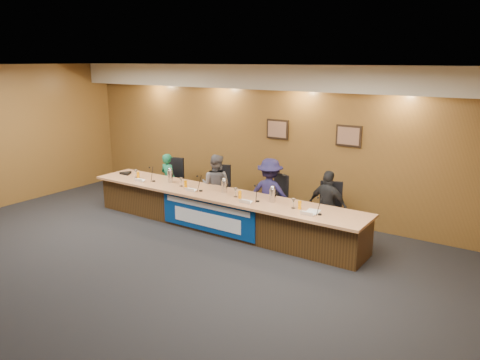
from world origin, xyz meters
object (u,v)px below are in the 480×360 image
object	(u,v)px
banner	(207,216)
office_chair_d	(329,215)
panelist_a	(168,180)
panelist_b	(216,185)
panelist_d	(328,206)
carafe_right	(273,196)
office_chair_b	(219,193)
carafe_left	(170,176)
office_chair_a	(172,184)
dais_body	(220,212)
panelist_c	(270,194)
office_chair_c	(272,204)
carafe_mid	(224,187)
speakerphone	(126,173)

from	to	relation	value
banner	office_chair_d	size ratio (longest dim) A/B	4.58
panelist_a	panelist_b	size ratio (longest dim) A/B	0.90
panelist_d	carafe_right	world-z (taller)	panelist_d
panelist_d	office_chair_b	distance (m)	2.59
carafe_left	panelist_a	bearing A→B (deg)	135.79
banner	office_chair_b	size ratio (longest dim) A/B	4.58
panelist_d	office_chair_a	bearing A→B (deg)	3.66
dais_body	office_chair_b	xyz separation A→B (m)	(-0.53, 0.68, 0.13)
panelist_a	office_chair_b	distance (m)	1.38
panelist_c	office_chair_a	distance (m)	2.72
office_chair_d	carafe_left	world-z (taller)	carafe_left
panelist_b	panelist_c	world-z (taller)	panelist_c
office_chair_c	carafe_right	size ratio (longest dim) A/B	1.86
panelist_c	carafe_mid	xyz separation A→B (m)	(-0.72, -0.54, 0.16)
panelist_b	office_chair_c	size ratio (longest dim) A/B	2.83
panelist_c	speakerphone	bearing A→B (deg)	-1.73
panelist_b	office_chair_a	xyz separation A→B (m)	(-1.37, 0.10, -0.20)
banner	panelist_b	bearing A→B (deg)	117.92
panelist_c	speakerphone	size ratio (longest dim) A/B	4.46
dais_body	panelist_d	bearing A→B (deg)	15.86
dais_body	carafe_right	distance (m)	1.32
panelist_d	office_chair_a	distance (m)	3.96
dais_body	speakerphone	distance (m)	2.70
banner	office_chair_d	bearing A→B (deg)	28.14
office_chair_b	speakerphone	xyz separation A→B (m)	(-2.13, -0.68, 0.30)
carafe_left	dais_body	bearing A→B (deg)	-1.15
office_chair_b	office_chair_a	bearing A→B (deg)	159.32
carafe_left	carafe_mid	bearing A→B (deg)	0.61
dais_body	carafe_left	bearing A→B (deg)	178.85
dais_body	carafe_right	bearing A→B (deg)	0.64
office_chair_c	carafe_left	xyz separation A→B (m)	(-2.14, -0.66, 0.40)
carafe_mid	speakerphone	bearing A→B (deg)	-179.23
panelist_c	dais_body	bearing A→B (deg)	24.54
carafe_left	office_chair_b	bearing A→B (deg)	39.42
panelist_d	office_chair_a	size ratio (longest dim) A/B	2.81
carafe_right	office_chair_c	bearing A→B (deg)	120.40
panelist_c	carafe_left	bearing A→B (deg)	3.40
banner	carafe_mid	size ratio (longest dim) A/B	8.98
dais_body	panelist_a	world-z (taller)	panelist_a
office_chair_a	dais_body	bearing A→B (deg)	-33.17
office_chair_b	carafe_right	size ratio (longest dim) A/B	1.86
carafe_left	carafe_right	world-z (taller)	carafe_left
office_chair_a	carafe_left	bearing A→B (deg)	-62.32
carafe_left	carafe_mid	size ratio (longest dim) A/B	1.08
office_chair_d	carafe_right	world-z (taller)	carafe_right
panelist_a	speakerphone	bearing A→B (deg)	44.72
panelist_d	carafe_mid	bearing A→B (deg)	20.54
office_chair_b	office_chair_c	bearing A→B (deg)	-20.68
dais_body	panelist_a	size ratio (longest dim) A/B	4.91
office_chair_c	office_chair_d	world-z (taller)	same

